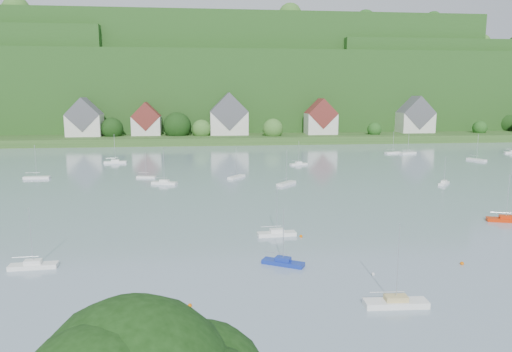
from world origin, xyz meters
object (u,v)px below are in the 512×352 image
at_px(near_sailboat_3, 277,233).
at_px(near_sailboat_5, 506,219).
at_px(near_sailboat_1, 283,262).
at_px(near_sailboat_6, 33,265).
at_px(near_sailboat_2, 396,302).

height_order(near_sailboat_3, near_sailboat_5, near_sailboat_5).
bearing_deg(near_sailboat_1, near_sailboat_3, 114.86).
height_order(near_sailboat_3, near_sailboat_6, near_sailboat_3).
distance_m(near_sailboat_2, near_sailboat_5, 41.43).
bearing_deg(near_sailboat_6, near_sailboat_3, 14.46).
bearing_deg(near_sailboat_5, near_sailboat_2, -117.90).
xyz_separation_m(near_sailboat_2, near_sailboat_6, (-38.71, 14.88, -0.03)).
bearing_deg(near_sailboat_2, near_sailboat_1, 128.58).
distance_m(near_sailboat_1, near_sailboat_6, 29.80).
distance_m(near_sailboat_5, near_sailboat_6, 70.27).
bearing_deg(near_sailboat_6, near_sailboat_1, -7.59).
xyz_separation_m(near_sailboat_2, near_sailboat_3, (-7.89, 24.71, -0.02)).
bearing_deg(near_sailboat_2, near_sailboat_5, 46.15).
xyz_separation_m(near_sailboat_1, near_sailboat_2, (9.00, -12.62, 0.04)).
bearing_deg(near_sailboat_1, near_sailboat_6, -154.26).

